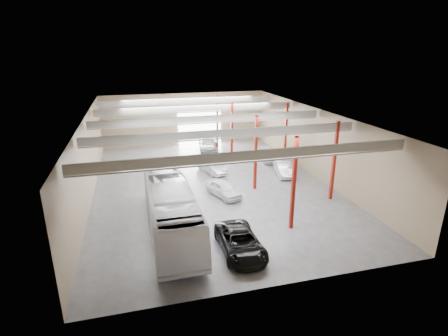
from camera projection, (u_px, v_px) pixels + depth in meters
name	position (u px, v px, depth m)	size (l,w,h in m)	color
depot_shell	(211.00, 134.00, 33.14)	(22.12, 32.12, 7.06)	#49494E
coach_bus	(170.00, 207.00, 25.21)	(3.07, 13.14, 3.66)	silver
black_sedan	(240.00, 242.00, 22.71)	(2.51, 5.44, 1.51)	black
car_row_a	(223.00, 189.00, 31.43)	(1.65, 4.11, 1.40)	white
car_row_b	(211.00, 166.00, 37.45)	(1.51, 4.32, 1.42)	#ACABB0
car_row_c	(208.00, 144.00, 45.56)	(2.28, 5.60, 1.62)	gray
car_right_near	(284.00, 168.00, 36.80)	(1.49, 4.29, 1.41)	silver
car_right_far	(268.00, 154.00, 41.59)	(1.84, 4.58, 1.56)	silver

